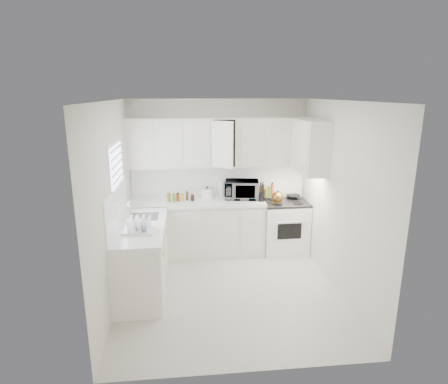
{
  "coord_description": "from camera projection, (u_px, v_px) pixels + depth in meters",
  "views": [
    {
      "loc": [
        -0.56,
        -4.7,
        2.7
      ],
      "look_at": [
        0.0,
        0.7,
        1.25
      ],
      "focal_mm": 30.03,
      "sensor_mm": 36.0,
      "label": 1
    }
  ],
  "objects": [
    {
      "name": "upper_cabinets_right",
      "position": [
        309.0,
        172.0,
        5.81
      ],
      "size": [
        0.33,
        0.9,
        0.8
      ],
      "primitive_type": null,
      "color": "silver",
      "rests_on": "wall_right"
    },
    {
      "name": "sauce_right_3",
      "position": [
        263.0,
        192.0,
        6.42
      ],
      "size": [
        0.06,
        0.06,
        0.19
      ],
      "primitive_type": "cylinder",
      "color": "black",
      "rests_on": "countertop_back"
    },
    {
      "name": "spice_left_3",
      "position": [
        183.0,
        197.0,
        6.23
      ],
      "size": [
        0.06,
        0.06,
        0.13
      ],
      "primitive_type": "cylinder",
      "color": "gold",
      "rests_on": "countertop_back"
    },
    {
      "name": "stove",
      "position": [
        285.0,
        220.0,
        6.45
      ],
      "size": [
        0.76,
        0.62,
        1.15
      ],
      "primitive_type": null,
      "rotation": [
        0.0,
        0.0,
        0.02
      ],
      "color": "white",
      "rests_on": "floor"
    },
    {
      "name": "spice_left_4",
      "position": [
        187.0,
        195.0,
        6.32
      ],
      "size": [
        0.06,
        0.06,
        0.13
      ],
      "primitive_type": "cylinder",
      "color": "brown",
      "rests_on": "countertop_back"
    },
    {
      "name": "sauce_right_0",
      "position": [
        253.0,
        191.0,
        6.46
      ],
      "size": [
        0.06,
        0.06,
        0.19
      ],
      "primitive_type": "cylinder",
      "color": "#BC4719",
      "rests_on": "countertop_back"
    },
    {
      "name": "countertop_back",
      "position": [
        197.0,
        202.0,
        6.23
      ],
      "size": [
        2.24,
        0.64,
        0.05
      ],
      "primitive_type": "cube",
      "color": "white",
      "rests_on": "lower_cabinets_back"
    },
    {
      "name": "paper_towel",
      "position": [
        222.0,
        189.0,
        6.46
      ],
      "size": [
        0.12,
        0.12,
        0.27
      ],
      "primitive_type": "cylinder",
      "color": "white",
      "rests_on": "countertop_back"
    },
    {
      "name": "rice_cooker",
      "position": [
        207.0,
        192.0,
        6.34
      ],
      "size": [
        0.22,
        0.22,
        0.21
      ],
      "primitive_type": null,
      "rotation": [
        0.0,
        0.0,
        0.03
      ],
      "color": "white",
      "rests_on": "countertop_back"
    },
    {
      "name": "wall_back",
      "position": [
        219.0,
        176.0,
        6.47
      ],
      "size": [
        3.0,
        0.0,
        3.0
      ],
      "primitive_type": "plane",
      "rotation": [
        1.57,
        0.0,
        0.0
      ],
      "color": "silver",
      "rests_on": "ground"
    },
    {
      "name": "spice_left_5",
      "position": [
        192.0,
        197.0,
        6.24
      ],
      "size": [
        0.06,
        0.06,
        0.13
      ],
      "primitive_type": "cylinder",
      "color": "black",
      "rests_on": "countertop_back"
    },
    {
      "name": "sink",
      "position": [
        143.0,
        209.0,
        5.41
      ],
      "size": [
        0.42,
        0.38,
        0.3
      ],
      "primitive_type": null,
      "color": "gray",
      "rests_on": "countertop_left"
    },
    {
      "name": "backsplash_back",
      "position": [
        219.0,
        180.0,
        6.48
      ],
      "size": [
        2.98,
        0.02,
        0.55
      ],
      "primitive_type": "cube",
      "color": "white",
      "rests_on": "wall_back"
    },
    {
      "name": "utensil_crock",
      "position": [
        262.0,
        191.0,
        6.18
      ],
      "size": [
        0.14,
        0.14,
        0.34
      ],
      "primitive_type": null,
      "rotation": [
        0.0,
        0.0,
        0.22
      ],
      "color": "black",
      "rests_on": "countertop_back"
    },
    {
      "name": "ceiling",
      "position": [
        230.0,
        101.0,
        4.6
      ],
      "size": [
        3.2,
        3.2,
        0.0
      ],
      "primitive_type": "plane",
      "rotation": [
        3.14,
        0.0,
        0.0
      ],
      "color": "white",
      "rests_on": "ground"
    },
    {
      "name": "wall_front",
      "position": [
        250.0,
        252.0,
        3.4
      ],
      "size": [
        3.0,
        0.0,
        3.0
      ],
      "primitive_type": "plane",
      "rotation": [
        -1.57,
        0.0,
        0.0
      ],
      "color": "silver",
      "rests_on": "ground"
    },
    {
      "name": "lower_cabinets_back",
      "position": [
        198.0,
        229.0,
        6.37
      ],
      "size": [
        2.22,
        0.6,
        0.9
      ],
      "primitive_type": null,
      "color": "silver",
      "rests_on": "floor"
    },
    {
      "name": "upper_cabinets_back",
      "position": [
        219.0,
        166.0,
        6.26
      ],
      "size": [
        3.0,
        0.33,
        0.8
      ],
      "primitive_type": null,
      "color": "silver",
      "rests_on": "wall_back"
    },
    {
      "name": "wall_right",
      "position": [
        339.0,
        199.0,
        5.09
      ],
      "size": [
        0.0,
        3.2,
        3.2
      ],
      "primitive_type": "plane",
      "rotation": [
        1.57,
        0.0,
        -1.57
      ],
      "color": "silver",
      "rests_on": "ground"
    },
    {
      "name": "spice_left_0",
      "position": [
        169.0,
        196.0,
        6.29
      ],
      "size": [
        0.06,
        0.06,
        0.13
      ],
      "primitive_type": "cylinder",
      "color": "olive",
      "rests_on": "countertop_back"
    },
    {
      "name": "countertop_left",
      "position": [
        141.0,
        227.0,
        5.11
      ],
      "size": [
        0.64,
        1.62,
        0.05
      ],
      "primitive_type": "cube",
      "color": "white",
      "rests_on": "lower_cabinets_left"
    },
    {
      "name": "sauce_right_4",
      "position": [
        265.0,
        191.0,
        6.49
      ],
      "size": [
        0.06,
        0.06,
        0.19
      ],
      "primitive_type": "cylinder",
      "color": "olive",
      "rests_on": "countertop_back"
    },
    {
      "name": "dish_rack",
      "position": [
        139.0,
        224.0,
        4.82
      ],
      "size": [
        0.43,
        0.34,
        0.22
      ],
      "primitive_type": null,
      "rotation": [
        0.0,
        0.0,
        -0.09
      ],
      "color": "white",
      "rests_on": "countertop_left"
    },
    {
      "name": "window_blinds",
      "position": [
        118.0,
        180.0,
        5.06
      ],
      "size": [
        0.06,
        0.96,
        1.06
      ],
      "primitive_type": null,
      "color": "white",
      "rests_on": "wall_left"
    },
    {
      "name": "frying_pan",
      "position": [
        293.0,
        195.0,
        6.52
      ],
      "size": [
        0.31,
        0.45,
        0.04
      ],
      "primitive_type": null,
      "rotation": [
        0.0,
        0.0,
        0.17
      ],
      "color": "black",
      "rests_on": "stove"
    },
    {
      "name": "tea_kettle",
      "position": [
        278.0,
        196.0,
        6.16
      ],
      "size": [
        0.25,
        0.22,
        0.21
      ],
      "primitive_type": null,
      "rotation": [
        0.0,
        0.0,
        0.13
      ],
      "color": "olive",
      "rests_on": "stove"
    },
    {
      "name": "sauce_right_5",
      "position": [
        269.0,
        192.0,
        6.43
      ],
      "size": [
        0.06,
        0.06,
        0.19
      ],
      "primitive_type": "cylinder",
      "color": "#437F2A",
      "rests_on": "countertop_back"
    },
    {
      "name": "microwave",
      "position": [
        242.0,
        188.0,
        6.33
      ],
      "size": [
        0.6,
        0.39,
        0.38
      ],
      "primitive_type": "imported",
      "rotation": [
        0.0,
        0.0,
        -0.14
      ],
      "color": "gray",
      "rests_on": "countertop_back"
    },
    {
      "name": "lower_cabinets_left",
      "position": [
        142.0,
        259.0,
        5.23
      ],
      "size": [
        0.6,
        1.6,
        0.9
      ],
      "primitive_type": null,
      "color": "silver",
      "rests_on": "floor"
    },
    {
      "name": "wall_left",
      "position": [
        113.0,
        205.0,
        4.79
      ],
      "size": [
        0.0,
        3.2,
        3.2
      ],
      "primitive_type": "plane",
      "rotation": [
        1.57,
        0.0,
        1.57
      ],
      "color": "silver",
      "rests_on": "ground"
    },
    {
      "name": "sauce_right_2",
      "position": [
        259.0,
        191.0,
        6.47
      ],
      "size": [
        0.06,
        0.06,
        0.19
      ],
      "primitive_type": "cylinder",
      "color": "brown",
      "rests_on": "countertop_back"
    },
    {
      "name": "sauce_right_6",
      "position": [
        272.0,
        191.0,
        6.5
      ],
      "size": [
        0.06,
        0.06,
        0.19
      ],
      "primitive_type": "cylinder",
      "color": "#BC4719",
      "rests_on": "countertop_back"
    },
    {
      "name": "floor",
      "position": [
        229.0,
        290.0,
        5.27
      ],
      "size": [
        3.2,
        3.2,
        0.0
      ],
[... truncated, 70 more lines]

